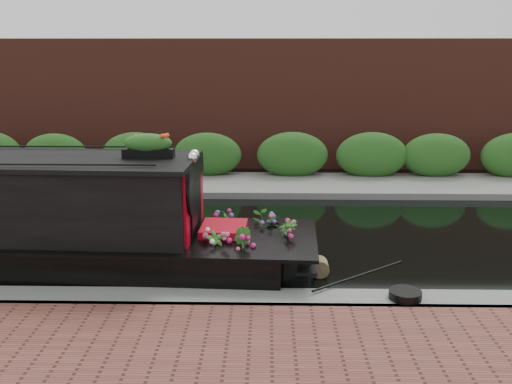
{
  "coord_description": "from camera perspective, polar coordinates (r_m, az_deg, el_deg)",
  "views": [
    {
      "loc": [
        1.6,
        -10.99,
        3.83
      ],
      "look_at": [
        1.39,
        -0.6,
        1.13
      ],
      "focal_mm": 40.0,
      "sensor_mm": 36.0,
      "label": 1
    }
  ],
  "objects": [
    {
      "name": "far_hedge",
      "position": [
        16.62,
        -4.38,
        1.21
      ],
      "size": [
        40.0,
        1.1,
        2.8
      ],
      "primitive_type": "cube",
      "color": "#25561C",
      "rests_on": "ground"
    },
    {
      "name": "far_brick_wall",
      "position": [
        18.66,
        -3.77,
        2.7
      ],
      "size": [
        40.0,
        1.0,
        8.0
      ],
      "primitive_type": "cube",
      "color": "#5E291F",
      "rests_on": "ground"
    },
    {
      "name": "near_bank_coping",
      "position": [
        8.74,
        -9.7,
        -11.65
      ],
      "size": [
        40.0,
        0.6,
        0.5
      ],
      "primitive_type": "cube",
      "color": "slate",
      "rests_on": "ground"
    },
    {
      "name": "far_bank_path",
      "position": [
        15.75,
        -4.69,
        0.45
      ],
      "size": [
        40.0,
        2.4,
        0.34
      ],
      "primitive_type": "cube",
      "color": "slate",
      "rests_on": "ground"
    },
    {
      "name": "rope_fender",
      "position": [
        9.86,
        6.4,
        -7.45
      ],
      "size": [
        0.3,
        0.32,
        0.3
      ],
      "primitive_type": "cylinder",
      "rotation": [
        1.57,
        0.0,
        0.0
      ],
      "color": "brown",
      "rests_on": "ground"
    },
    {
      "name": "coiled_mooring_rope",
      "position": [
        8.67,
        14.7,
        -9.9
      ],
      "size": [
        0.47,
        0.47,
        0.12
      ],
      "primitive_type": "cylinder",
      "color": "black",
      "rests_on": "near_bank_coping"
    },
    {
      "name": "ground",
      "position": [
        11.75,
        -6.74,
        -4.56
      ],
      "size": [
        80.0,
        80.0,
        0.0
      ],
      "primitive_type": "plane",
      "color": "black",
      "rests_on": "ground"
    }
  ]
}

